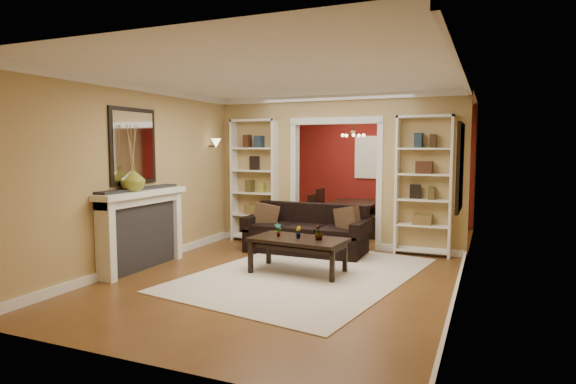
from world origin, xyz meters
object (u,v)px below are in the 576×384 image
at_px(bookshelf_right, 424,186).
at_px(dining_table, 352,218).
at_px(coffee_table, 298,256).
at_px(sofa, 306,229).
at_px(fireplace, 143,230).
at_px(bookshelf_left, 255,181).

relative_size(bookshelf_right, dining_table, 1.28).
height_order(coffee_table, bookshelf_right, bookshelf_right).
xyz_separation_m(sofa, bookshelf_right, (1.85, 0.58, 0.74)).
distance_m(coffee_table, fireplace, 2.29).
height_order(coffee_table, bookshelf_left, bookshelf_left).
relative_size(coffee_table, dining_table, 0.74).
bearing_deg(dining_table, fireplace, 153.29).
distance_m(coffee_table, bookshelf_left, 2.63).
distance_m(sofa, bookshelf_right, 2.07).
height_order(bookshelf_left, fireplace, bookshelf_left).
bearing_deg(sofa, bookshelf_left, 155.19).
xyz_separation_m(bookshelf_left, dining_table, (1.49, 1.50, -0.83)).
height_order(coffee_table, dining_table, dining_table).
relative_size(sofa, fireplace, 1.22).
bearing_deg(bookshelf_right, sofa, -162.55).
bearing_deg(dining_table, sofa, 173.60).
bearing_deg(bookshelf_right, coffee_table, -128.41).
relative_size(bookshelf_left, fireplace, 1.35).
xyz_separation_m(fireplace, dining_table, (2.03, 4.03, -0.26)).
distance_m(sofa, coffee_table, 1.34).
bearing_deg(fireplace, coffee_table, 17.25).
bearing_deg(bookshelf_right, dining_table, 137.02).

